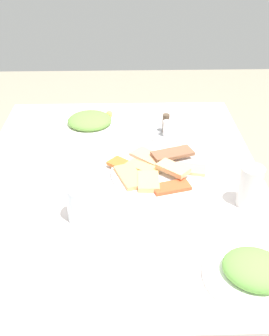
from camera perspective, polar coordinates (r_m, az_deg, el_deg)
ground_plane at (r=1.79m, az=-1.62°, el=-20.26°), size 6.00×6.00×0.00m
dining_table at (r=1.34m, az=-2.02°, el=-3.79°), size 1.14×0.90×0.70m
pide_platter at (r=1.30m, az=2.98°, el=-0.48°), size 0.29×0.32×0.05m
salad_plate_greens at (r=1.61m, az=-6.17°, el=6.37°), size 0.23×0.23×0.05m
salad_plate_rice at (r=1.00m, az=16.26°, el=-13.55°), size 0.24×0.24×0.06m
soda_can at (r=1.19m, az=15.67°, el=-2.47°), size 0.09×0.09×0.12m
drinking_glass at (r=1.11m, az=-7.31°, el=-4.79°), size 0.08×0.08×0.10m
paper_napkin at (r=1.33m, az=-11.84°, el=-0.99°), size 0.15×0.15×0.00m
fork at (r=1.33m, az=-11.10°, el=-0.83°), size 0.16×0.02×0.00m
spoon at (r=1.33m, az=-12.62°, el=-0.85°), size 0.17×0.03×0.00m
condiment_caddy at (r=1.52m, az=4.36°, el=5.16°), size 0.10×0.10×0.08m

